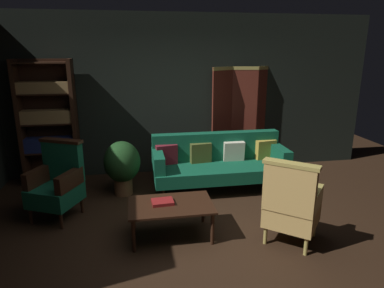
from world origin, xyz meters
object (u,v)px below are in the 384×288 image
armchair_gilt_accent (291,204)px  armchair_wing_left (57,182)px  coffee_table (171,208)px  book_red_leather (163,202)px  velvet_couch (219,161)px  potted_plant (122,164)px  bookshelf (48,121)px  folding_screen (243,117)px

armchair_gilt_accent → armchair_wing_left: bearing=157.5°
coffee_table → book_red_leather: 0.12m
coffee_table → armchair_gilt_accent: bearing=-16.0°
velvet_couch → coffee_table: bearing=-124.4°
potted_plant → book_red_leather: size_ratio=3.34×
velvet_couch → coffee_table: velvet_couch is taller
bookshelf → potted_plant: bearing=-31.9°
velvet_couch → book_red_leather: 1.67m
armchair_gilt_accent → armchair_wing_left: 3.00m
armchair_wing_left → potted_plant: size_ratio=1.22×
armchair_gilt_accent → folding_screen: bearing=84.3°
coffee_table → book_red_leather: (-0.09, 0.03, 0.07)m
bookshelf → coffee_table: bookshelf is taller
bookshelf → book_red_leather: bearing=-50.9°
folding_screen → coffee_table: size_ratio=1.90×
folding_screen → coffee_table: 2.81m
folding_screen → bookshelf: bearing=-177.8°
bookshelf → velvet_couch: bookshelf is taller
velvet_couch → armchair_wing_left: armchair_wing_left is taller
folding_screen → potted_plant: (-2.20, -0.86, -0.49)m
coffee_table → book_red_leather: bearing=160.1°
velvet_couch → armchair_gilt_accent: size_ratio=2.04×
bookshelf → book_red_leather: (1.68, -2.06, -0.62)m
folding_screen → velvet_couch: size_ratio=0.90×
velvet_couch → armchair_wing_left: bearing=-165.9°
velvet_couch → armchair_gilt_accent: (0.41, -1.74, 0.03)m
bookshelf → potted_plant: bookshelf is taller
book_red_leather → folding_screen: bearing=52.2°
bookshelf → velvet_couch: bearing=-15.3°
bookshelf → book_red_leather: bookshelf is taller
armchair_wing_left → potted_plant: (0.83, 0.60, 0.00)m
armchair_gilt_accent → bookshelf: bearing=141.5°
folding_screen → book_red_leather: bearing=-127.8°
coffee_table → armchair_wing_left: bearing=151.8°
folding_screen → bookshelf: size_ratio=0.93×
armchair_gilt_accent → book_red_leather: bearing=163.7°
folding_screen → potted_plant: bearing=-158.7°
bookshelf → book_red_leather: 2.73m
armchair_gilt_accent → book_red_leather: (-1.44, 0.42, -0.05)m
folding_screen → bookshelf: bookshelf is taller
bookshelf → armchair_gilt_accent: bearing=-38.5°
book_red_leather → bookshelf: bearing=129.1°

